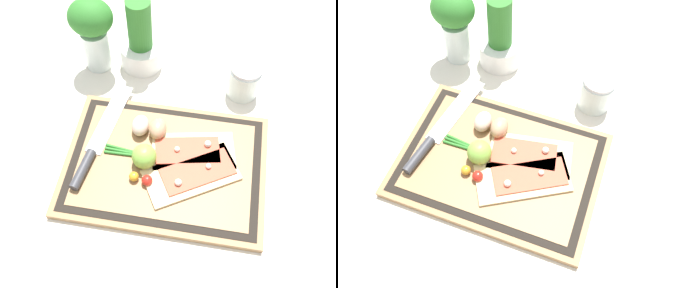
% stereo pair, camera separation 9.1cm
% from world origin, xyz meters
% --- Properties ---
extents(ground_plane, '(6.00, 6.00, 0.00)m').
position_xyz_m(ground_plane, '(0.00, 0.00, 0.00)').
color(ground_plane, silver).
extents(cutting_board, '(0.47, 0.34, 0.02)m').
position_xyz_m(cutting_board, '(0.00, 0.00, 0.01)').
color(cutting_board, '#997047').
rests_on(cutting_board, ground_plane).
extents(pizza_slice_near, '(0.23, 0.19, 0.02)m').
position_xyz_m(pizza_slice_near, '(0.07, -0.02, 0.03)').
color(pizza_slice_near, beige).
rests_on(pizza_slice_near, cutting_board).
extents(pizza_slice_far, '(0.21, 0.13, 0.02)m').
position_xyz_m(pizza_slice_far, '(0.06, 0.04, 0.03)').
color(pizza_slice_far, beige).
rests_on(pizza_slice_far, cutting_board).
extents(knife, '(0.08, 0.31, 0.02)m').
position_xyz_m(knife, '(-0.17, 0.00, 0.03)').
color(knife, silver).
rests_on(knife, cutting_board).
extents(egg_brown, '(0.04, 0.05, 0.04)m').
position_xyz_m(egg_brown, '(-0.03, 0.08, 0.04)').
color(egg_brown, tan).
rests_on(egg_brown, cutting_board).
extents(egg_pink, '(0.04, 0.05, 0.04)m').
position_xyz_m(egg_pink, '(-0.07, 0.08, 0.04)').
color(egg_pink, beige).
rests_on(egg_pink, cutting_board).
extents(lime, '(0.06, 0.06, 0.06)m').
position_xyz_m(lime, '(-0.05, -0.01, 0.05)').
color(lime, '#7FB742').
rests_on(lime, cutting_board).
extents(cherry_tomato_red, '(0.02, 0.02, 0.02)m').
position_xyz_m(cherry_tomato_red, '(-0.03, -0.06, 0.03)').
color(cherry_tomato_red, red).
rests_on(cherry_tomato_red, cutting_board).
extents(cherry_tomato_yellow, '(0.02, 0.02, 0.02)m').
position_xyz_m(cherry_tomato_yellow, '(-0.06, -0.05, 0.03)').
color(cherry_tomato_yellow, gold).
rests_on(cherry_tomato_yellow, cutting_board).
extents(scallion_bunch, '(0.25, 0.04, 0.01)m').
position_xyz_m(scallion_bunch, '(-0.02, 0.01, 0.02)').
color(scallion_bunch, '#2D7528').
rests_on(scallion_bunch, cutting_board).
extents(herb_pot, '(0.12, 0.12, 0.21)m').
position_xyz_m(herb_pot, '(-0.12, 0.32, 0.07)').
color(herb_pot, white).
rests_on(herb_pot, ground_plane).
extents(sauce_jar, '(0.08, 0.08, 0.09)m').
position_xyz_m(sauce_jar, '(0.16, 0.26, 0.04)').
color(sauce_jar, silver).
rests_on(sauce_jar, ground_plane).
extents(herb_glass, '(0.11, 0.10, 0.21)m').
position_xyz_m(herb_glass, '(-0.23, 0.29, 0.13)').
color(herb_glass, silver).
rests_on(herb_glass, ground_plane).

